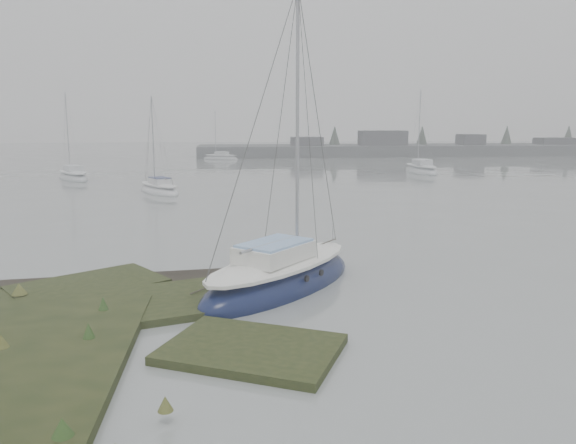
# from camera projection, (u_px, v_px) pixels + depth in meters

# --- Properties ---
(ground) EXTENTS (160.00, 160.00, 0.00)m
(ground) POSITION_uv_depth(u_px,v_px,m) (229.00, 185.00, 41.44)
(ground) COLOR slate
(ground) RESTS_ON ground
(far_shoreline) EXTENTS (60.00, 8.00, 4.15)m
(far_shoreline) POSITION_uv_depth(u_px,v_px,m) (430.00, 149.00, 75.18)
(far_shoreline) COLOR #4C4F51
(far_shoreline) RESTS_ON ground
(sailboat_main) EXTENTS (5.87, 6.23, 9.11)m
(sailboat_main) POSITION_uv_depth(u_px,v_px,m) (280.00, 279.00, 16.07)
(sailboat_main) COLOR #0C1435
(sailboat_main) RESTS_ON ground
(sailboat_white) EXTENTS (3.79, 4.91, 6.74)m
(sailboat_white) POSITION_uv_depth(u_px,v_px,m) (159.00, 190.00, 36.82)
(sailboat_white) COLOR silver
(sailboat_white) RESTS_ON ground
(sailboat_far_a) EXTENTS (4.12, 5.40, 7.40)m
(sailboat_far_a) POSITION_uv_depth(u_px,v_px,m) (73.00, 177.00, 44.97)
(sailboat_far_a) COLOR #A6ACB0
(sailboat_far_a) RESTS_ON ground
(sailboat_far_b) EXTENTS (2.29, 5.76, 7.94)m
(sailboat_far_b) POSITION_uv_depth(u_px,v_px,m) (421.00, 170.00, 50.52)
(sailboat_far_b) COLOR silver
(sailboat_far_b) RESTS_ON ground
(sailboat_far_c) EXTENTS (4.65, 3.16, 6.27)m
(sailboat_far_c) POSITION_uv_depth(u_px,v_px,m) (220.00, 158.00, 67.19)
(sailboat_far_c) COLOR #9DA2A7
(sailboat_far_c) RESTS_ON ground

